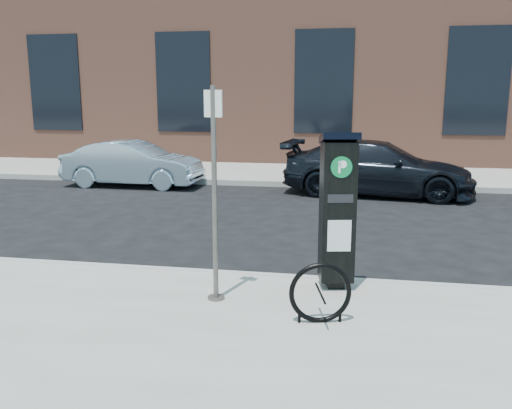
% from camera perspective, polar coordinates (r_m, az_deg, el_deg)
% --- Properties ---
extents(ground, '(120.00, 120.00, 0.00)m').
position_cam_1_polar(ground, '(7.65, 1.61, -8.38)').
color(ground, black).
rests_on(ground, ground).
extents(sidewalk_far, '(60.00, 12.00, 0.15)m').
position_cam_1_polar(sidewalk_far, '(21.29, 7.23, 4.68)').
color(sidewalk_far, gray).
rests_on(sidewalk_far, ground).
extents(curb_near, '(60.00, 0.12, 0.16)m').
position_cam_1_polar(curb_near, '(7.61, 1.59, -7.90)').
color(curb_near, '#9E9B93').
rests_on(curb_near, ground).
extents(curb_far, '(60.00, 0.12, 0.16)m').
position_cam_1_polar(curb_far, '(15.38, 6.05, 2.05)').
color(curb_far, '#9E9B93').
rests_on(curb_far, ground).
extents(building, '(28.00, 10.05, 8.25)m').
position_cam_1_polar(building, '(24.18, 7.87, 15.16)').
color(building, '#8E5440').
rests_on(building, ground).
extents(parking_kiosk, '(0.53, 0.49, 2.01)m').
position_cam_1_polar(parking_kiosk, '(6.92, 8.57, -0.50)').
color(parking_kiosk, black).
rests_on(parking_kiosk, sidewalk_near).
extents(sign_pole, '(0.22, 0.20, 2.56)m').
position_cam_1_polar(sign_pole, '(6.39, -4.39, 0.79)').
color(sign_pole, '#5E5853').
rests_on(sign_pole, sidewalk_near).
extents(bike_rack, '(0.68, 0.21, 0.69)m').
position_cam_1_polar(bike_rack, '(6.01, 6.78, -9.27)').
color(bike_rack, black).
rests_on(bike_rack, sidewalk_near).
extents(car_silver, '(3.95, 1.46, 1.29)m').
position_cam_1_polar(car_silver, '(15.89, -12.83, 4.22)').
color(car_silver, '#9EB8CA').
rests_on(car_silver, ground).
extents(car_dark, '(5.08, 2.55, 1.42)m').
position_cam_1_polar(car_dark, '(14.50, 12.66, 3.78)').
color(car_dark, black).
rests_on(car_dark, ground).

